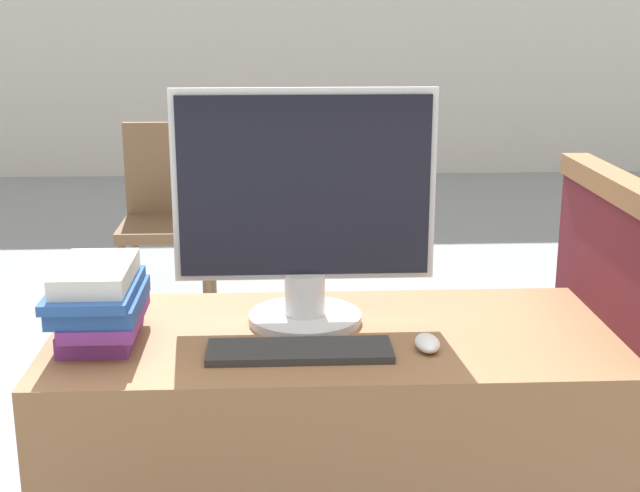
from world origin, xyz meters
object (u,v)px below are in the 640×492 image
(far_chair, at_px, (169,208))
(keyboard, at_px, (300,351))
(book_stack, at_px, (99,302))
(monitor, at_px, (304,210))
(mouse, at_px, (427,343))

(far_chair, bearing_deg, keyboard, -71.91)
(book_stack, bearing_deg, keyboard, -13.08)
(keyboard, distance_m, book_stack, 0.44)
(book_stack, height_order, far_chair, book_stack)
(far_chair, bearing_deg, monitor, -70.47)
(keyboard, bearing_deg, mouse, 2.96)
(monitor, height_order, book_stack, monitor)
(mouse, height_order, book_stack, book_stack)
(book_stack, distance_m, far_chair, 2.44)
(mouse, bearing_deg, monitor, 144.09)
(mouse, bearing_deg, far_chair, 108.51)
(mouse, bearing_deg, keyboard, -177.04)
(monitor, relative_size, keyboard, 1.51)
(monitor, distance_m, mouse, 0.39)
(monitor, height_order, mouse, monitor)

